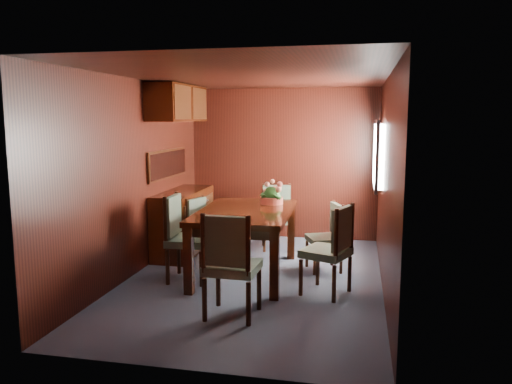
% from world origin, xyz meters
% --- Properties ---
extents(ground, '(4.50, 4.50, 0.00)m').
position_xyz_m(ground, '(0.00, 0.00, 0.00)').
color(ground, '#3F4656').
rests_on(ground, ground).
extents(room_shell, '(3.06, 4.52, 2.41)m').
position_xyz_m(room_shell, '(-0.10, 0.33, 1.63)').
color(room_shell, black).
rests_on(room_shell, ground).
extents(sideboard, '(0.48, 1.40, 0.90)m').
position_xyz_m(sideboard, '(-1.25, 1.00, 0.45)').
color(sideboard, black).
rests_on(sideboard, ground).
extents(dining_table, '(1.14, 1.77, 0.82)m').
position_xyz_m(dining_table, '(-0.14, 0.17, 0.70)').
color(dining_table, black).
rests_on(dining_table, ground).
extents(chair_left_near, '(0.49, 0.51, 1.04)m').
position_xyz_m(chair_left_near, '(-0.84, -0.17, 0.58)').
color(chair_left_near, black).
rests_on(chair_left_near, ground).
extents(chair_left_far, '(0.51, 0.52, 0.88)m').
position_xyz_m(chair_left_far, '(-0.83, 0.57, 0.49)').
color(chair_left_far, black).
rests_on(chair_left_far, ground).
extents(chair_right_near, '(0.60, 0.61, 1.01)m').
position_xyz_m(chair_right_near, '(0.94, -0.34, 0.56)').
color(chair_right_near, black).
rests_on(chair_right_near, ground).
extents(chair_right_far, '(0.52, 0.53, 0.87)m').
position_xyz_m(chair_right_far, '(0.85, 0.57, 0.48)').
color(chair_right_far, black).
rests_on(chair_right_far, ground).
extents(chair_head, '(0.52, 0.50, 1.05)m').
position_xyz_m(chair_head, '(0.02, -1.21, 0.58)').
color(chair_head, black).
rests_on(chair_head, ground).
extents(chair_foot, '(0.54, 0.52, 0.95)m').
position_xyz_m(chair_foot, '(0.02, 1.54, 0.53)').
color(chair_foot, black).
rests_on(chair_foot, ground).
extents(flower_centerpiece, '(0.32, 0.32, 0.32)m').
position_xyz_m(flower_centerpiece, '(0.10, 0.64, 0.97)').
color(flower_centerpiece, '#CB563E').
rests_on(flower_centerpiece, dining_table).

